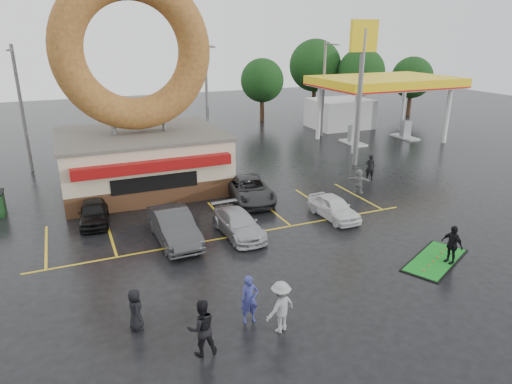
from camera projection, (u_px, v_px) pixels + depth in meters
name	position (u px, v px, depth m)	size (l,w,h in m)	color
ground	(266.00, 265.00, 20.23)	(120.00, 120.00, 0.00)	black
donut_shop	(139.00, 121.00, 28.87)	(10.20, 8.70, 13.50)	#472B19
gas_station	(364.00, 97.00, 44.58)	(12.30, 13.65, 5.90)	silver
shell_sign	(362.00, 67.00, 33.01)	(2.20, 0.36, 10.60)	slate
streetlight_left	(21.00, 107.00, 32.18)	(0.40, 2.21, 9.00)	slate
streetlight_mid	(207.00, 95.00, 38.25)	(0.40, 2.21, 9.00)	slate
streetlight_right	(324.00, 87.00, 43.58)	(0.40, 2.21, 9.00)	slate
tree_far_a	(361.00, 72.00, 54.17)	(5.60, 5.60, 8.00)	#332114
tree_far_b	(412.00, 78.00, 54.88)	(4.90, 4.90, 7.00)	#332114
tree_far_c	(315.00, 65.00, 55.93)	(6.30, 6.30, 9.00)	#332114
tree_far_d	(262.00, 81.00, 51.66)	(4.90, 4.90, 7.00)	#332114
car_black	(94.00, 212.00, 24.51)	(1.47, 3.66, 1.25)	black
car_dgrey	(174.00, 227.00, 22.28)	(1.67, 4.78, 1.58)	#313134
car_silver	(238.00, 224.00, 23.07)	(1.71, 4.19, 1.22)	#AAAAAF
car_grey	(249.00, 189.00, 27.80)	(2.37, 5.15, 1.43)	#2D2D30
car_white	(334.00, 207.00, 25.17)	(1.49, 3.69, 1.26)	silver
person_blue	(250.00, 299.00, 16.04)	(0.65, 0.43, 1.79)	navy
person_blackjkt	(202.00, 328.00, 14.39)	(0.94, 0.73, 1.93)	black
person_hoodie	(281.00, 307.00, 15.52)	(1.22, 0.70, 1.89)	gray
person_bystander	(135.00, 310.00, 15.68)	(0.74, 0.48, 1.52)	black
person_cameraman	(452.00, 245.00, 20.12)	(1.06, 0.44, 1.81)	black
person_walker_near	(359.00, 181.00, 29.04)	(1.46, 0.46, 1.57)	gray
person_walker_far	(370.00, 167.00, 31.59)	(0.66, 0.43, 1.81)	black
putting_green	(435.00, 260.00, 20.62)	(4.30, 3.29, 0.50)	black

